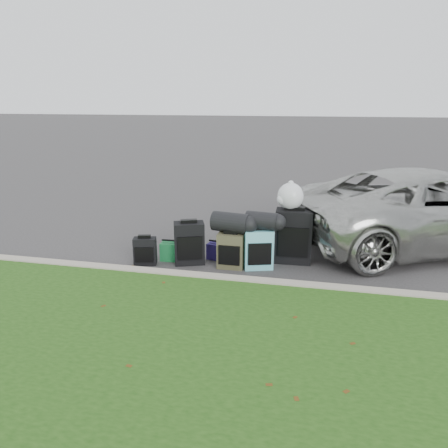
% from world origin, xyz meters
% --- Properties ---
extents(ground, '(120.00, 120.00, 0.00)m').
position_xyz_m(ground, '(0.00, 0.00, 0.00)').
color(ground, '#383535').
rests_on(ground, ground).
extents(curb, '(120.00, 0.18, 0.15)m').
position_xyz_m(curb, '(0.00, -1.00, 0.07)').
color(curb, '#9E937F').
rests_on(curb, ground).
extents(suv, '(5.41, 4.07, 1.36)m').
position_xyz_m(suv, '(3.35, 1.48, 0.68)').
color(suv, '#B7B7B2').
rests_on(suv, ground).
extents(suitcase_small_black, '(0.38, 0.27, 0.43)m').
position_xyz_m(suitcase_small_black, '(-1.22, -0.45, 0.22)').
color(suitcase_small_black, black).
rests_on(suitcase_small_black, ground).
extents(suitcase_large_black_left, '(0.53, 0.43, 0.67)m').
position_xyz_m(suitcase_large_black_left, '(-0.56, -0.25, 0.33)').
color(suitcase_large_black_left, black).
rests_on(suitcase_large_black_left, ground).
extents(suitcase_olive, '(0.40, 0.25, 0.55)m').
position_xyz_m(suitcase_olive, '(0.12, -0.29, 0.27)').
color(suitcase_olive, '#373622').
rests_on(suitcase_olive, ground).
extents(suitcase_teal, '(0.49, 0.37, 0.62)m').
position_xyz_m(suitcase_teal, '(0.53, -0.22, 0.31)').
color(suitcase_teal, '#509BB2').
rests_on(suitcase_teal, ground).
extents(suitcase_large_black_right, '(0.58, 0.36, 0.85)m').
position_xyz_m(suitcase_large_black_right, '(1.03, 0.19, 0.43)').
color(suitcase_large_black_right, black).
rests_on(suitcase_large_black_right, ground).
extents(tote_green, '(0.27, 0.22, 0.29)m').
position_xyz_m(tote_green, '(-0.92, -0.18, 0.15)').
color(tote_green, '#186F36').
rests_on(tote_green, ground).
extents(tote_navy, '(0.28, 0.24, 0.26)m').
position_xyz_m(tote_navy, '(-0.20, 0.03, 0.13)').
color(tote_navy, '#1F164F').
rests_on(tote_navy, ground).
extents(duffel_left, '(0.62, 0.41, 0.31)m').
position_xyz_m(duffel_left, '(0.10, -0.20, 0.70)').
color(duffel_left, black).
rests_on(duffel_left, suitcase_olive).
extents(duffel_right, '(0.52, 0.34, 0.27)m').
position_xyz_m(duffel_right, '(0.57, -0.18, 0.75)').
color(duffel_right, black).
rests_on(duffel_right, suitcase_teal).
extents(trash_bag, '(0.41, 0.41, 0.41)m').
position_xyz_m(trash_bag, '(0.95, 0.23, 1.06)').
color(trash_bag, white).
rests_on(trash_bag, suitcase_large_black_right).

